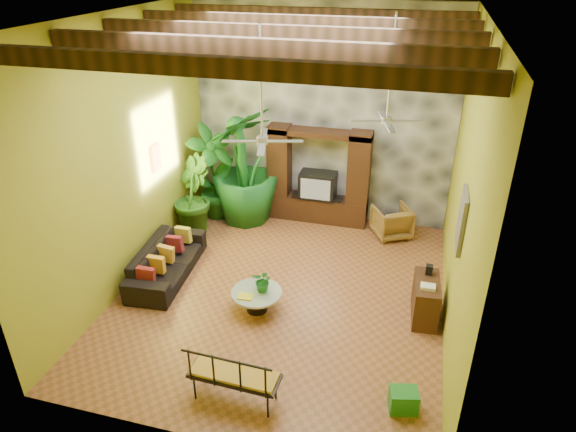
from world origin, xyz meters
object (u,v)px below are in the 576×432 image
(wicker_armchair, at_px, (392,222))
(tall_plant_a, at_px, (213,173))
(sofa, at_px, (167,261))
(iron_bench, at_px, (232,375))
(entertainment_center, at_px, (318,183))
(tall_plant_b, at_px, (192,196))
(green_bin, at_px, (403,400))
(ceiling_fan_back, at_px, (388,109))
(coffee_table, at_px, (257,298))
(side_console, at_px, (425,299))
(ceiling_fan_front, at_px, (262,128))
(tall_plant_c, at_px, (244,166))

(wicker_armchair, bearing_deg, tall_plant_a, -25.73)
(sofa, distance_m, iron_bench, 3.71)
(entertainment_center, distance_m, tall_plant_b, 2.96)
(green_bin, bearing_deg, ceiling_fan_back, 103.55)
(coffee_table, xyz_separation_m, green_bin, (2.74, -1.64, -0.08))
(ceiling_fan_back, distance_m, side_console, 3.43)
(tall_plant_a, relative_size, tall_plant_b, 1.29)
(ceiling_fan_back, bearing_deg, ceiling_fan_front, -138.37)
(ceiling_fan_back, height_order, coffee_table, ceiling_fan_back)
(ceiling_fan_front, xyz_separation_m, side_console, (2.85, 0.35, -3.02))
(tall_plant_c, bearing_deg, tall_plant_b, -135.86)
(entertainment_center, relative_size, tall_plant_b, 1.31)
(coffee_table, relative_size, side_console, 0.97)
(entertainment_center, xyz_separation_m, sofa, (-2.41, -3.16, -0.63))
(coffee_table, relative_size, iron_bench, 0.69)
(tall_plant_a, height_order, coffee_table, tall_plant_a)
(ceiling_fan_back, xyz_separation_m, coffee_table, (-1.91, -1.84, -3.15))
(iron_bench, bearing_deg, tall_plant_b, 122.46)
(ceiling_fan_back, bearing_deg, tall_plant_b, 172.21)
(coffee_table, bearing_deg, ceiling_fan_front, 65.91)
(ceiling_fan_front, height_order, sofa, ceiling_fan_front)
(wicker_armchair, relative_size, side_console, 0.83)
(entertainment_center, height_order, coffee_table, entertainment_center)
(iron_bench, bearing_deg, sofa, 133.64)
(ceiling_fan_front, relative_size, wicker_armchair, 2.35)
(side_console, bearing_deg, tall_plant_b, 157.28)
(entertainment_center, relative_size, iron_bench, 1.78)
(iron_bench, relative_size, side_console, 1.42)
(ceiling_fan_front, xyz_separation_m, tall_plant_c, (-1.48, 3.10, -2.01))
(tall_plant_b, bearing_deg, ceiling_fan_back, -7.79)
(tall_plant_a, relative_size, green_bin, 5.87)
(iron_bench, bearing_deg, ceiling_fan_front, 98.01)
(tall_plant_a, xyz_separation_m, coffee_table, (2.12, -3.22, -0.92))
(iron_bench, xyz_separation_m, side_console, (2.60, 2.75, -0.17))
(entertainment_center, relative_size, coffee_table, 2.60)
(tall_plant_a, height_order, iron_bench, tall_plant_a)
(ceiling_fan_front, xyz_separation_m, wicker_armchair, (2.01, 3.19, -3.04))
(tall_plant_a, bearing_deg, tall_plant_b, -104.71)
(sofa, xyz_separation_m, side_console, (5.06, -0.02, 0.04))
(ceiling_fan_front, xyz_separation_m, sofa, (-2.21, 0.37, -3.07))
(entertainment_center, bearing_deg, iron_bench, -89.52)
(tall_plant_a, distance_m, tall_plant_c, 0.78)
(ceiling_fan_back, xyz_separation_m, iron_bench, (-1.55, -4.00, -2.85))
(wicker_armchair, distance_m, tall_plant_b, 4.60)
(sofa, xyz_separation_m, coffee_table, (2.10, -0.61, -0.08))
(entertainment_center, relative_size, wicker_armchair, 3.04)
(ceiling_fan_front, bearing_deg, tall_plant_b, 138.17)
(entertainment_center, distance_m, ceiling_fan_front, 4.30)
(ceiling_fan_front, bearing_deg, ceiling_fan_back, 41.63)
(ceiling_fan_back, height_order, tall_plant_a, ceiling_fan_back)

